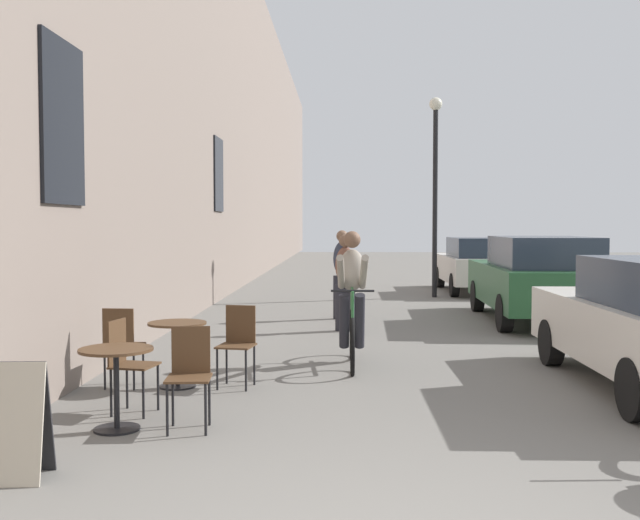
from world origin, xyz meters
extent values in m
cube|color=gray|center=(-3.45, 14.00, 5.02)|extent=(0.50, 68.00, 10.05)
cube|color=black|center=(-3.18, 3.87, 2.85)|extent=(0.04, 1.10, 1.70)
cube|color=black|center=(-3.18, 13.25, 2.95)|extent=(0.04, 1.10, 1.70)
cylinder|color=black|center=(-2.26, 2.60, 0.01)|extent=(0.40, 0.40, 0.02)
cylinder|color=black|center=(-2.26, 2.60, 0.36)|extent=(0.05, 0.05, 0.67)
cylinder|color=#4C331E|center=(-2.26, 2.60, 0.71)|extent=(0.64, 0.64, 0.02)
cylinder|color=black|center=(-2.07, 3.29, 0.23)|extent=(0.02, 0.02, 0.45)
cylinder|color=black|center=(-2.12, 2.97, 0.23)|extent=(0.02, 0.02, 0.45)
cylinder|color=black|center=(-2.39, 3.34, 0.23)|extent=(0.02, 0.02, 0.45)
cylinder|color=black|center=(-2.44, 3.02, 0.23)|extent=(0.02, 0.02, 0.45)
cube|color=#4C331E|center=(-2.26, 3.15, 0.46)|extent=(0.44, 0.44, 0.02)
cube|color=#4C331E|center=(-2.43, 3.18, 0.68)|extent=(0.08, 0.34, 0.42)
cylinder|color=black|center=(-1.45, 2.45, 0.23)|extent=(0.02, 0.02, 0.45)
cylinder|color=black|center=(-1.77, 2.42, 0.23)|extent=(0.02, 0.02, 0.45)
cylinder|color=black|center=(-1.48, 2.77, 0.23)|extent=(0.02, 0.02, 0.45)
cylinder|color=black|center=(-1.80, 2.75, 0.23)|extent=(0.02, 0.02, 0.45)
cube|color=#4C331E|center=(-1.62, 2.60, 0.46)|extent=(0.41, 0.41, 0.02)
cube|color=#4C331E|center=(-1.64, 2.78, 0.68)|extent=(0.34, 0.05, 0.42)
cylinder|color=black|center=(-2.11, 4.29, 0.01)|extent=(0.40, 0.40, 0.02)
cylinder|color=black|center=(-2.11, 4.29, 0.36)|extent=(0.05, 0.05, 0.67)
cylinder|color=#4C331E|center=(-2.11, 4.29, 0.71)|extent=(0.64, 0.64, 0.02)
cylinder|color=black|center=(-2.86, 4.46, 0.23)|extent=(0.02, 0.02, 0.45)
cylinder|color=black|center=(-2.53, 4.45, 0.23)|extent=(0.02, 0.02, 0.45)
cylinder|color=black|center=(-2.87, 4.14, 0.23)|extent=(0.02, 0.02, 0.45)
cylinder|color=black|center=(-2.55, 4.12, 0.23)|extent=(0.02, 0.02, 0.45)
cube|color=#4C331E|center=(-2.70, 4.29, 0.46)|extent=(0.40, 0.40, 0.02)
cube|color=#4C331E|center=(-2.71, 4.11, 0.68)|extent=(0.34, 0.03, 0.42)
cylinder|color=black|center=(-1.33, 4.11, 0.23)|extent=(0.02, 0.02, 0.45)
cylinder|color=black|center=(-1.65, 4.16, 0.23)|extent=(0.02, 0.02, 0.45)
cylinder|color=black|center=(-1.28, 4.43, 0.23)|extent=(0.02, 0.02, 0.45)
cylinder|color=black|center=(-1.59, 4.48, 0.23)|extent=(0.02, 0.02, 0.45)
cube|color=#4C331E|center=(-1.46, 4.29, 0.46)|extent=(0.44, 0.44, 0.02)
cube|color=#4C331E|center=(-1.43, 4.47, 0.68)|extent=(0.34, 0.07, 0.42)
cube|color=black|center=(-2.65, 1.45, 0.42)|extent=(0.56, 0.23, 0.84)
cube|color=#B2A893|center=(-2.63, 1.27, 0.42)|extent=(0.56, 0.23, 0.84)
torus|color=black|center=(-0.17, 5.03, 0.33)|extent=(0.05, 0.71, 0.71)
torus|color=black|center=(-0.17, 6.08, 0.33)|extent=(0.05, 0.71, 0.71)
cylinder|color=#2D6B38|center=(-0.17, 5.99, 0.61)|extent=(0.04, 0.21, 0.58)
cylinder|color=#2D6B38|center=(-0.17, 5.49, 0.95)|extent=(0.04, 0.82, 0.14)
cylinder|color=#2D6B38|center=(-0.17, 5.05, 0.67)|extent=(0.04, 0.09, 0.67)
cylinder|color=#2D6B38|center=(-0.17, 5.58, 0.37)|extent=(0.04, 1.00, 0.12)
cylinder|color=black|center=(-0.17, 5.08, 1.00)|extent=(0.52, 0.03, 0.03)
ellipsoid|color=black|center=(-0.17, 5.90, 0.93)|extent=(0.12, 0.24, 0.06)
ellipsoid|color=#9E9384|center=(-0.17, 5.82, 1.21)|extent=(0.34, 0.35, 0.59)
sphere|color=brown|center=(-0.17, 5.78, 1.60)|extent=(0.22, 0.22, 0.22)
cylinder|color=#26262D|center=(-0.07, 5.74, 0.55)|extent=(0.13, 0.40, 0.75)
cylinder|color=#26262D|center=(-0.27, 5.74, 0.55)|extent=(0.13, 0.40, 0.75)
cylinder|color=#9E9384|center=(-0.03, 5.43, 1.20)|extent=(0.10, 0.75, 0.48)
cylinder|color=#9E9384|center=(-0.31, 5.43, 1.20)|extent=(0.11, 0.75, 0.48)
cylinder|color=#26262D|center=(-0.35, 8.62, 0.40)|extent=(0.14, 0.14, 0.79)
cylinder|color=#26262D|center=(-0.15, 8.59, 0.40)|extent=(0.14, 0.14, 0.79)
ellipsoid|color=brown|center=(-0.25, 8.60, 1.11)|extent=(0.36, 0.27, 0.63)
sphere|color=brown|center=(-0.25, 8.60, 1.52)|extent=(0.22, 0.22, 0.22)
cylinder|color=#26262D|center=(-0.21, 10.22, 0.41)|extent=(0.14, 0.14, 0.82)
cylinder|color=#26262D|center=(-0.41, 10.18, 0.41)|extent=(0.14, 0.14, 0.82)
ellipsoid|color=#2D3342|center=(-0.31, 10.20, 1.15)|extent=(0.38, 0.30, 0.65)
sphere|color=brown|center=(-0.31, 10.20, 1.58)|extent=(0.22, 0.22, 0.22)
cylinder|color=black|center=(1.97, 14.43, 2.30)|extent=(0.12, 0.12, 4.60)
sphere|color=silver|center=(1.97, 14.43, 4.74)|extent=(0.32, 0.32, 0.32)
cylinder|color=black|center=(2.37, 5.70, 0.29)|extent=(0.19, 0.58, 0.58)
cylinder|color=black|center=(2.39, 3.03, 0.29)|extent=(0.19, 0.58, 0.58)
cube|color=#23512D|center=(3.28, 10.00, 0.68)|extent=(1.96, 4.48, 0.72)
cube|color=#283342|center=(3.27, 9.47, 1.31)|extent=(1.61, 2.44, 0.54)
cylinder|color=black|center=(2.49, 11.48, 0.32)|extent=(0.22, 0.64, 0.64)
cylinder|color=black|center=(4.16, 11.44, 0.32)|extent=(0.22, 0.64, 0.64)
cylinder|color=black|center=(2.41, 8.56, 0.32)|extent=(0.22, 0.64, 0.64)
cylinder|color=black|center=(4.08, 8.51, 0.32)|extent=(0.22, 0.64, 0.64)
cube|color=beige|center=(3.24, 15.85, 0.63)|extent=(1.70, 4.09, 0.67)
cube|color=#283342|center=(3.24, 15.36, 1.21)|extent=(1.43, 2.21, 0.49)
cylinder|color=black|center=(2.47, 17.20, 0.29)|extent=(0.19, 0.59, 0.59)
cylinder|color=black|center=(4.02, 17.20, 0.29)|extent=(0.19, 0.59, 0.59)
cylinder|color=black|center=(2.47, 14.50, 0.29)|extent=(0.19, 0.59, 0.59)
cylinder|color=black|center=(4.01, 14.50, 0.29)|extent=(0.19, 0.59, 0.59)
camera|label=1|loc=(-0.28, -3.63, 1.79)|focal=40.96mm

